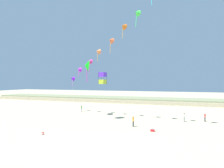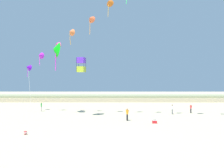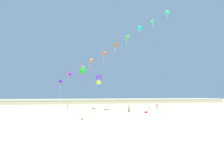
% 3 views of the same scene
% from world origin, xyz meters
% --- Properties ---
extents(ground_plane, '(240.00, 240.00, 0.00)m').
position_xyz_m(ground_plane, '(0.00, 0.00, 0.00)').
color(ground_plane, '#C1B28E').
extents(dune_ridge, '(120.00, 12.30, 1.56)m').
position_xyz_m(dune_ridge, '(0.00, 46.53, 0.77)').
color(dune_ridge, tan).
rests_on(dune_ridge, ground).
extents(person_near_left, '(0.43, 0.52, 1.70)m').
position_xyz_m(person_near_left, '(1.99, 10.50, 0.98)').
color(person_near_left, black).
rests_on(person_near_left, ground).
extents(person_near_right, '(0.27, 0.51, 1.49)m').
position_xyz_m(person_near_right, '(13.11, 18.68, 0.86)').
color(person_near_right, black).
rests_on(person_near_right, ground).
extents(person_mid_center, '(0.21, 0.55, 1.58)m').
position_xyz_m(person_mid_center, '(9.62, 17.11, 0.91)').
color(person_mid_center, '#474C56').
rests_on(person_mid_center, ground).
extents(person_far_left, '(0.25, 0.57, 1.65)m').
position_xyz_m(person_far_left, '(-12.67, 21.02, 0.95)').
color(person_far_left, gray).
rests_on(person_far_left, ground).
extents(kite_banner_string, '(27.08, 14.09, 23.92)m').
position_xyz_m(kite_banner_string, '(-2.09, 14.25, 15.67)').
color(kite_banner_string, '#610CCC').
extents(large_kite_low_lead, '(1.30, 1.30, 2.16)m').
position_xyz_m(large_kite_low_lead, '(-4.62, 14.06, 7.72)').
color(large_kite_low_lead, '#ACC42B').
extents(large_kite_mid_trail, '(2.07, 2.59, 4.53)m').
position_xyz_m(large_kite_mid_trail, '(-8.95, 16.28, 10.31)').
color(large_kite_mid_trail, '#0DCB13').
extents(beach_cooler, '(0.58, 0.41, 0.46)m').
position_xyz_m(beach_cooler, '(5.28, 8.52, 0.21)').
color(beach_cooler, red).
rests_on(beach_cooler, ground).
extents(beach_ball, '(0.36, 0.36, 0.36)m').
position_xyz_m(beach_ball, '(-8.43, 2.02, 0.18)').
color(beach_ball, red).
rests_on(beach_ball, ground).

